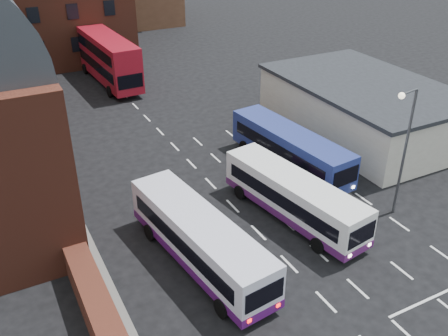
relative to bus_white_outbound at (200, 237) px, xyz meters
name	(u,v)px	position (x,y,z in m)	size (l,w,h in m)	color
ground	(316,292)	(4.22, -4.68, -1.74)	(180.00, 180.00, 0.00)	black
forecourt_wall	(103,323)	(-5.98, -2.68, -0.84)	(1.20, 10.00, 1.80)	#602B1E
cream_building	(363,107)	(19.22, 9.32, 0.41)	(10.40, 16.40, 4.25)	beige
brick_terrace	(27,16)	(-1.78, 41.32, 3.76)	(22.00, 10.00, 11.00)	brown
bus_white_outbound	(200,237)	(0.00, 0.00, 0.00)	(3.79, 11.04, 2.95)	silver
bus_white_inbound	(294,195)	(6.82, 1.28, -0.08)	(3.94, 10.56, 2.81)	white
bus_blue	(290,147)	(10.20, 6.65, -0.01)	(3.62, 10.95, 2.93)	navy
bus_red_double	(108,59)	(4.06, 30.70, 0.87)	(3.53, 12.42, 4.92)	maroon
street_lamp	(404,142)	(12.54, -1.17, 3.23)	(1.66, 0.53, 8.24)	#47494C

